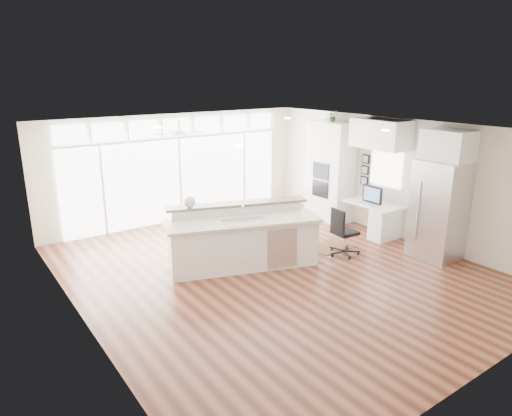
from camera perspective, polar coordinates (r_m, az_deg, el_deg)
floor at (r=8.84m, az=2.28°, el=-7.87°), size 7.00×8.00×0.02m
ceiling at (r=8.11m, az=2.49°, el=9.86°), size 7.00×8.00×0.02m
wall_back at (r=11.70m, az=-9.73°, el=4.98°), size 7.00×0.04×2.70m
wall_front at (r=5.93m, az=26.98°, el=-8.02°), size 7.00×0.04×2.70m
wall_left at (r=6.91m, az=-21.32°, el=-3.98°), size 0.04×8.00×2.70m
wall_right at (r=10.81m, az=17.25°, el=3.54°), size 0.04×8.00×2.70m
glass_wall at (r=11.71m, az=-9.53°, el=3.49°), size 5.80×0.06×2.08m
transom_row at (r=11.49m, az=-9.85°, el=9.97°), size 5.90×0.06×0.40m
desk_window at (r=10.92m, az=15.96°, el=4.84°), size 0.04×0.85×0.85m
ceiling_fan at (r=10.24m, az=-9.59°, el=9.78°), size 1.16×1.16×0.32m
recessed_lights at (r=8.27m, az=1.63°, el=9.86°), size 3.40×3.00×0.02m
oven_cabinet at (r=11.75m, az=9.27°, el=4.55°), size 0.64×1.20×2.50m
desk_nook at (r=10.96m, az=14.40°, el=-1.33°), size 0.72×1.30×0.76m
upper_cabinets at (r=10.58m, az=15.30°, el=8.93°), size 0.64×1.30×0.64m
refrigerator at (r=9.84m, az=21.86°, el=-0.25°), size 0.76×0.90×2.00m
fridge_cabinet at (r=9.63m, az=22.88°, el=7.24°), size 0.64×0.90×0.60m
framed_photos at (r=11.34m, az=13.48°, el=4.66°), size 0.06×0.22×0.80m
kitchen_island at (r=8.79m, az=-1.57°, el=-3.81°), size 3.15×2.01×1.17m
rug at (r=10.12m, az=9.36°, el=-4.76°), size 0.95×0.68×0.01m
office_chair at (r=9.58m, az=11.06°, el=-2.94°), size 0.56×0.53×1.00m
fishbowl at (r=8.77m, az=-8.29°, el=0.76°), size 0.28×0.28×0.22m
monitor at (r=10.74m, az=14.35°, el=1.66°), size 0.10×0.54×0.45m
keyboard at (r=10.67m, az=13.67°, el=0.41°), size 0.12×0.30×0.02m
potted_plant at (r=11.55m, az=9.59°, el=11.14°), size 0.26×0.29×0.21m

